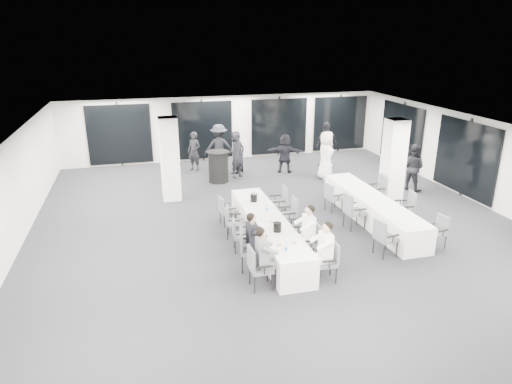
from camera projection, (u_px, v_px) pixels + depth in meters
room at (296, 169)px, 14.11m from camera, size 14.04×16.04×2.84m
column_left at (170, 159)px, 15.13m from camera, size 0.60×0.60×2.80m
column_right at (393, 162)px, 14.80m from camera, size 0.60×0.60×2.80m
banquet_table_main at (268, 232)px, 12.09m from camera, size 0.90×5.00×0.75m
banquet_table_side at (372, 209)px, 13.63m from camera, size 0.90×5.00×0.75m
cocktail_table at (218, 166)px, 17.22m from camera, size 0.85×0.85×1.18m
chair_main_left_near at (257, 265)px, 9.93m from camera, size 0.51×0.57×0.99m
chair_main_left_second at (248, 246)px, 10.74m from camera, size 0.62×0.66×1.04m
chair_main_left_mid at (239, 233)px, 11.71m from camera, size 0.49×0.53×0.86m
chair_main_left_fourth at (232, 220)px, 12.48m from camera, size 0.56×0.58×0.91m
chair_main_left_far at (225, 209)px, 13.32m from camera, size 0.50×0.53×0.87m
chair_main_right_near at (329, 259)px, 10.29m from camera, size 0.50×0.55×0.92m
chair_main_right_second at (312, 239)px, 11.26m from camera, size 0.50×0.55×0.93m
chair_main_right_mid at (301, 226)px, 12.00m from camera, size 0.59×0.62×0.97m
chair_main_right_fourth at (290, 213)px, 12.83m from camera, size 0.53×0.58×1.00m
chair_main_right_far at (280, 201)px, 13.68m from camera, size 0.55×0.61×1.03m
chair_side_left_near at (384, 236)px, 11.42m from camera, size 0.56×0.60×0.97m
chair_side_left_mid at (352, 209)px, 13.01m from camera, size 0.56×0.61×1.04m
chair_side_left_far at (332, 196)px, 14.35m from camera, size 0.53×0.57×0.91m
chair_side_right_near at (439, 229)px, 11.92m from camera, size 0.51×0.54×0.86m
chair_side_right_mid at (407, 206)px, 13.30m from camera, size 0.59×0.63×1.02m
chair_side_right_far at (378, 189)px, 14.81m from camera, size 0.54×0.60×1.01m
seated_guest_a at (265, 254)px, 9.89m from camera, size 0.50×0.38×1.44m
seated_guest_b at (255, 238)px, 10.69m from camera, size 0.50×0.38×1.44m
seated_guest_c at (323, 248)px, 10.17m from camera, size 0.50×0.38×1.44m
seated_guest_d at (306, 229)px, 11.13m from camera, size 0.50×0.38×1.44m
standing_guest_a at (238, 153)px, 17.60m from camera, size 0.92×0.87×1.99m
standing_guest_b at (235, 150)px, 18.20m from camera, size 1.06×1.05×1.93m
standing_guest_c at (219, 144)px, 18.61m from camera, size 1.49×0.95×2.14m
standing_guest_d at (326, 141)px, 19.10m from camera, size 1.42×1.07×2.14m
standing_guest_e at (326, 152)px, 17.45m from camera, size 0.77×1.10×2.10m
standing_guest_f at (285, 151)px, 18.29m from camera, size 1.76×1.27×1.80m
standing_guest_g at (194, 149)px, 18.54m from camera, size 0.85×0.84×1.82m
standing_guest_h at (413, 164)px, 16.21m from camera, size 0.96×1.07×1.90m
ice_bucket_near at (277, 227)px, 11.14m from camera, size 0.20×0.20×0.23m
ice_bucket_far at (254, 198)px, 13.16m from camera, size 0.20×0.20×0.23m
water_bottle_a at (287, 248)px, 10.08m from camera, size 0.07×0.07×0.22m
water_bottle_b at (267, 208)px, 12.37m from camera, size 0.07×0.07×0.21m
water_bottle_c at (254, 193)px, 13.58m from camera, size 0.07×0.07×0.21m
plate_a at (280, 245)px, 10.43m from camera, size 0.19×0.19×0.03m
plate_b at (294, 243)px, 10.54m from camera, size 0.21×0.21×0.03m
plate_c at (271, 222)px, 11.69m from camera, size 0.22×0.22×0.03m
wine_glass at (303, 251)px, 9.84m from camera, size 0.07×0.07×0.19m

